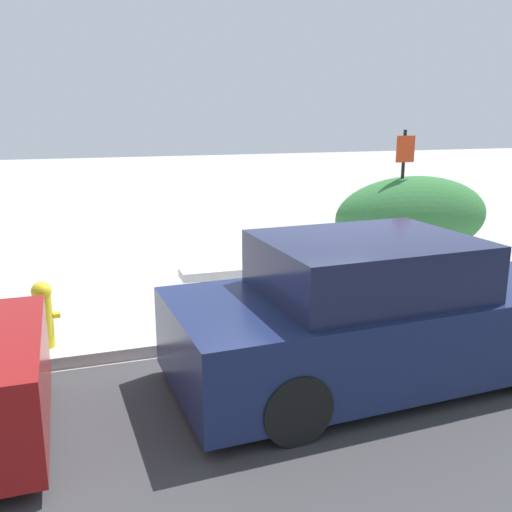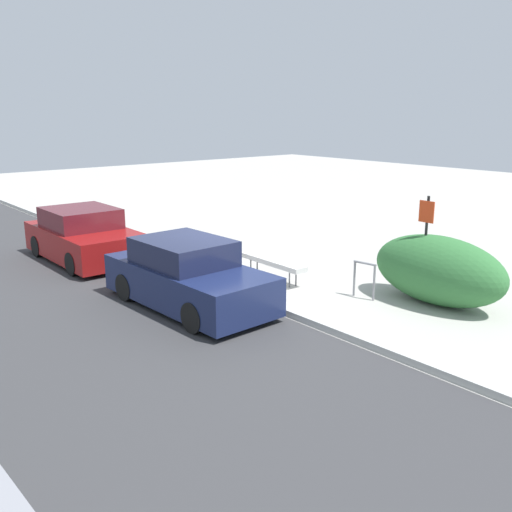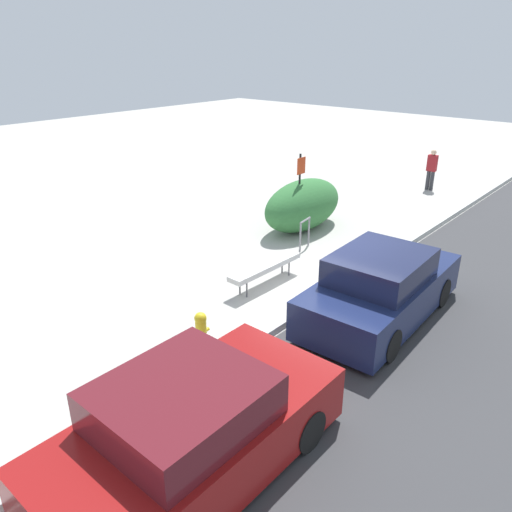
{
  "view_description": "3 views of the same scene",
  "coord_description": "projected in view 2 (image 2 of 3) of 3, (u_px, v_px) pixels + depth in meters",
  "views": [
    {
      "loc": [
        -2.79,
        -5.89,
        2.57
      ],
      "look_at": [
        -0.68,
        0.31,
        0.93
      ],
      "focal_mm": 40.0,
      "sensor_mm": 36.0,
      "label": 1
    },
    {
      "loc": [
        9.78,
        -7.5,
        4.05
      ],
      "look_at": [
        0.79,
        -0.04,
        1.05
      ],
      "focal_mm": 40.0,
      "sensor_mm": 36.0,
      "label": 2
    },
    {
      "loc": [
        -8.25,
        -5.13,
        5.12
      ],
      "look_at": [
        -0.42,
        1.61,
        0.69
      ],
      "focal_mm": 35.0,
      "sensor_mm": 36.0,
      "label": 3
    }
  ],
  "objects": [
    {
      "name": "bike_rack",
      "position": [
        364.0,
        276.0,
        12.53
      ],
      "size": [
        0.55,
        0.13,
        0.83
      ],
      "rotation": [
        0.0,
        0.0,
        0.15
      ],
      "color": "gray",
      "rests_on": "ground_plane"
    },
    {
      "name": "parked_car_near",
      "position": [
        188.0,
        277.0,
        11.98
      ],
      "size": [
        4.13,
        1.89,
        1.44
      ],
      "rotation": [
        0.0,
        0.0,
        0.04
      ],
      "color": "black",
      "rests_on": "ground_plane"
    },
    {
      "name": "shrub_hedge",
      "position": [
        438.0,
        270.0,
        12.15
      ],
      "size": [
        3.08,
        1.45,
        1.48
      ],
      "color": "#337038",
      "rests_on": "ground_plane"
    },
    {
      "name": "ground_plane",
      "position": [
        235.0,
        294.0,
        12.93
      ],
      "size": [
        60.0,
        60.0,
        0.0
      ],
      "primitive_type": "plane",
      "color": "#ADAAA3"
    },
    {
      "name": "sign_post",
      "position": [
        425.0,
        239.0,
        12.17
      ],
      "size": [
        0.36,
        0.08,
        2.3
      ],
      "color": "black",
      "rests_on": "ground_plane"
    },
    {
      "name": "curb",
      "position": [
        235.0,
        291.0,
        12.92
      ],
      "size": [
        60.0,
        0.2,
        0.13
      ],
      "color": "#B7B7B2",
      "rests_on": "ground_plane"
    },
    {
      "name": "parked_car_far",
      "position": [
        84.0,
        237.0,
        15.72
      ],
      "size": [
        4.03,
        1.94,
        1.44
      ],
      "rotation": [
        0.0,
        0.0,
        0.0
      ],
      "color": "black",
      "rests_on": "ground_plane"
    },
    {
      "name": "bench",
      "position": [
        273.0,
        262.0,
        13.94
      ],
      "size": [
        2.11,
        0.42,
        0.51
      ],
      "rotation": [
        0.0,
        0.0,
        -0.02
      ],
      "color": "#515156",
      "rests_on": "ground_plane"
    },
    {
      "name": "fire_hydrant",
      "position": [
        183.0,
        248.0,
        15.51
      ],
      "size": [
        0.36,
        0.22,
        0.77
      ],
      "color": "gold",
      "rests_on": "ground_plane"
    }
  ]
}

